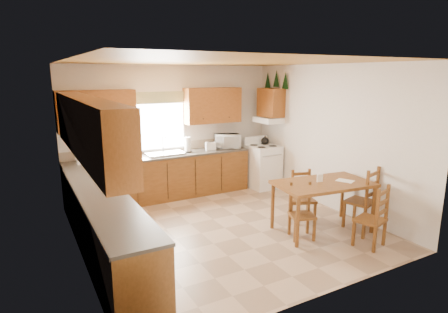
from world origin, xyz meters
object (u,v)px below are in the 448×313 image
chair_far_right (304,197)px  stove (263,167)px  chair_near_left (370,216)px  chair_near_right (361,198)px  dining_table (322,206)px  microwave (227,141)px  chair_far_left (302,212)px

chair_far_right → stove: bearing=91.9°
chair_near_left → chair_near_right: 0.70m
dining_table → chair_near_left: size_ratio=1.63×
microwave → chair_far_right: size_ratio=0.57×
stove → dining_table: size_ratio=0.61×
chair_near_right → chair_near_left: bearing=37.1°
dining_table → chair_far_left: (-0.48, -0.06, 0.02)m
dining_table → chair_far_right: bearing=96.7°
stove → chair_far_right: stove is taller
microwave → chair_far_left: microwave is taller
stove → dining_table: stove is taller
dining_table → chair_near_right: 0.69m
microwave → chair_near_right: 3.16m
chair_near_left → chair_far_right: (-0.22, 1.23, -0.03)m
dining_table → chair_far_right: 0.46m
chair_near_left → chair_far_left: size_ratio=1.09×
chair_near_left → chair_near_right: chair_near_right is taller
stove → chair_far_right: size_ratio=1.06×
dining_table → microwave: bearing=101.3°
dining_table → stove: bearing=85.0°
dining_table → chair_far_right: size_ratio=1.74×
stove → microwave: 1.00m
chair_far_left → microwave: bearing=105.5°
chair_near_right → chair_far_right: size_ratio=1.17×
stove → microwave: bearing=153.7°
stove → dining_table: 2.52m
stove → chair_far_right: bearing=-106.7°
microwave → dining_table: bearing=-66.3°
dining_table → chair_far_left: chair_far_left is taller
chair_near_right → microwave: bearing=-90.0°
stove → microwave: (-0.73, 0.33, 0.60)m
chair_far_left → chair_far_right: chair_far_right is taller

